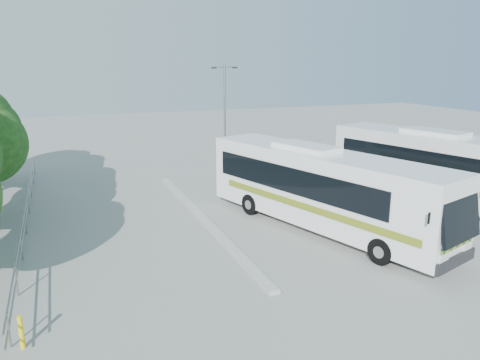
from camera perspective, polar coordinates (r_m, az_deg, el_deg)
name	(u,v)px	position (r m, az deg, el deg)	size (l,w,h in m)	color
ground	(264,227)	(21.40, 2.89, -5.69)	(100.00, 100.00, 0.00)	gray
kerb_divider	(202,218)	(22.38, -4.62, -4.60)	(0.40, 16.00, 0.15)	#B2B2AD
railing	(26,211)	(23.30, -24.63, -3.42)	(0.06, 22.00, 1.00)	gray
coach_main	(322,188)	(20.88, 10.00, -0.91)	(6.10, 12.72, 3.48)	white
coach_adjacent	(451,169)	(25.90, 24.37, 1.20)	(6.17, 13.37, 3.65)	white
lamppost	(225,114)	(31.02, -1.86, 8.05)	(1.73, 0.19, 7.11)	#93959B
bollard	(21,332)	(14.01, -25.12, -16.45)	(0.13, 0.13, 0.94)	yellow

